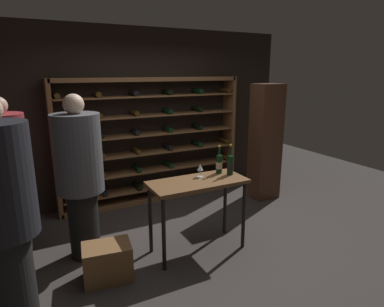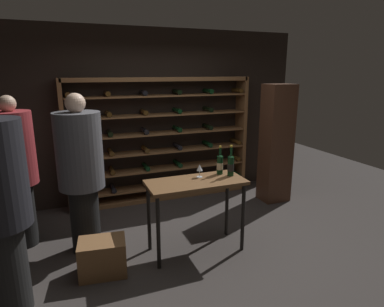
# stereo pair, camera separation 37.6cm
# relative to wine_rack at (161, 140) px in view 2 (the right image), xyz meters

# --- Properties ---
(ground_plane) EXTENTS (9.92, 9.92, 0.00)m
(ground_plane) POSITION_rel_wine_rack_xyz_m (-0.04, -1.75, -0.99)
(ground_plane) COLOR #383330
(back_wall) EXTENTS (5.03, 0.10, 2.75)m
(back_wall) POSITION_rel_wine_rack_xyz_m (-0.04, 0.21, 0.39)
(back_wall) COLOR black
(back_wall) RESTS_ON ground
(wine_rack) EXTENTS (3.00, 0.32, 1.99)m
(wine_rack) POSITION_rel_wine_rack_xyz_m (0.00, 0.00, 0.00)
(wine_rack) COLOR brown
(wine_rack) RESTS_ON ground
(tasting_table) EXTENTS (1.13, 0.51, 0.87)m
(tasting_table) POSITION_rel_wine_rack_xyz_m (-0.10, -1.76, -0.23)
(tasting_table) COLOR brown
(tasting_table) RESTS_ON ground
(person_bystander_dark_jacket) EXTENTS (0.47, 0.47, 1.83)m
(person_bystander_dark_jacket) POSITION_rel_wine_rack_xyz_m (-2.02, -0.87, 0.02)
(person_bystander_dark_jacket) COLOR black
(person_bystander_dark_jacket) RESTS_ON ground
(person_guest_khaki) EXTENTS (0.51, 0.51, 1.86)m
(person_guest_khaki) POSITION_rel_wine_rack_xyz_m (-1.31, -1.28, 0.03)
(person_guest_khaki) COLOR black
(person_guest_khaki) RESTS_ON ground
(wine_crate) EXTENTS (0.52, 0.40, 0.38)m
(wine_crate) POSITION_rel_wine_rack_xyz_m (-1.19, -1.85, -0.80)
(wine_crate) COLOR brown
(wine_crate) RESTS_ON ground
(display_cabinet) EXTENTS (0.44, 0.36, 1.89)m
(display_cabinet) POSITION_rel_wine_rack_xyz_m (1.70, -0.76, -0.04)
(display_cabinet) COLOR #4C2D1E
(display_cabinet) RESTS_ON ground
(wine_bottle_gold_foil) EXTENTS (0.08, 0.08, 0.35)m
(wine_bottle_gold_foil) POSITION_rel_wine_rack_xyz_m (0.27, -1.63, 0.01)
(wine_bottle_gold_foil) COLOR black
(wine_bottle_gold_foil) RESTS_ON tasting_table
(wine_bottle_red_label) EXTENTS (0.08, 0.08, 0.37)m
(wine_bottle_red_label) POSITION_rel_wine_rack_xyz_m (0.36, -1.74, 0.01)
(wine_bottle_red_label) COLOR black
(wine_bottle_red_label) RESTS_ON tasting_table
(wine_glass_stemmed_center) EXTENTS (0.07, 0.07, 0.16)m
(wine_glass_stemmed_center) POSITION_rel_wine_rack_xyz_m (-0.01, -1.65, -0.01)
(wine_glass_stemmed_center) COLOR silver
(wine_glass_stemmed_center) RESTS_ON tasting_table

